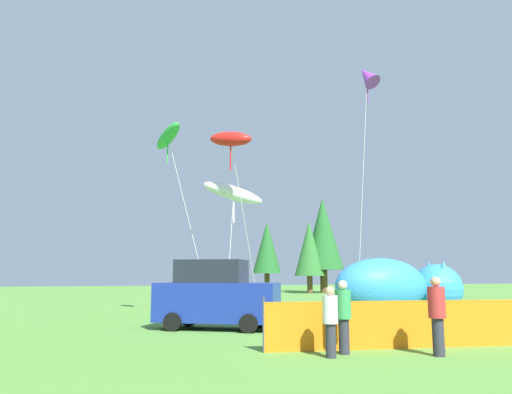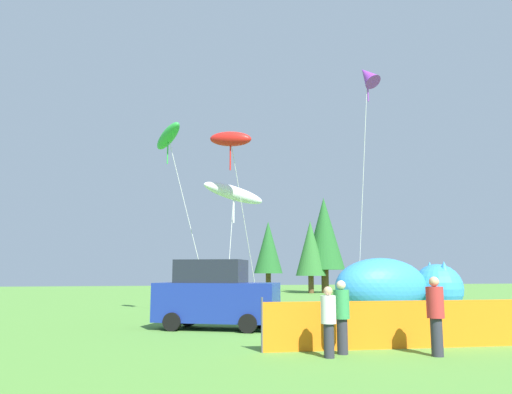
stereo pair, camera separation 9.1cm
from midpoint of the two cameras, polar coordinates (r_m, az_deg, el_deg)
name	(u,v)px [view 1 (the left image)]	position (r m, az deg, el deg)	size (l,w,h in m)	color
ground_plane	(346,334)	(16.25, 10.12, -15.16)	(120.00, 120.00, 0.00)	#548C38
parked_car	(216,296)	(17.24, -4.74, -11.16)	(4.38, 3.23, 2.32)	navy
folding_chair	(393,314)	(17.27, 15.21, -12.78)	(0.66, 0.66, 0.90)	#1959A5
inflatable_cat	(397,289)	(23.75, 15.67, -10.04)	(6.33, 2.75, 2.54)	#338CD8
safety_fence	(409,324)	(13.54, 16.86, -13.75)	(7.51, 0.53, 1.30)	orange
spectator_in_green_shirt	(330,319)	(11.68, 8.26, -13.58)	(0.34, 0.34, 1.57)	#2D2D38
spectator_in_blue_shirt	(343,314)	(12.23, 9.74, -13.00)	(0.37, 0.37, 1.70)	#2D2D38
spectator_in_yellow_shirt	(437,312)	(12.46, 19.78, -12.31)	(0.39, 0.39, 1.79)	#2D2D38
kite_red_lizard	(231,140)	(20.45, -3.03, 6.56)	(2.71, 2.67, 7.70)	silver
kite_white_ghost	(234,193)	(21.78, -2.67, 0.41)	(3.06, 1.92, 5.90)	silver
kite_green_fish	(168,137)	(23.60, -10.13, 6.79)	(2.78, 2.50, 8.83)	silver
kite_purple_delta	(367,77)	(25.40, 12.48, 13.26)	(1.39, 1.52, 12.00)	silver
horizon_tree_east	(309,249)	(47.12, 6.06, -5.88)	(2.81, 2.81, 6.70)	brown
horizon_tree_west	(267,248)	(55.78, 1.21, -5.79)	(3.17, 3.17, 7.57)	brown
horizon_tree_mid	(323,234)	(48.36, 7.61, -4.18)	(3.81, 3.81, 9.08)	brown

